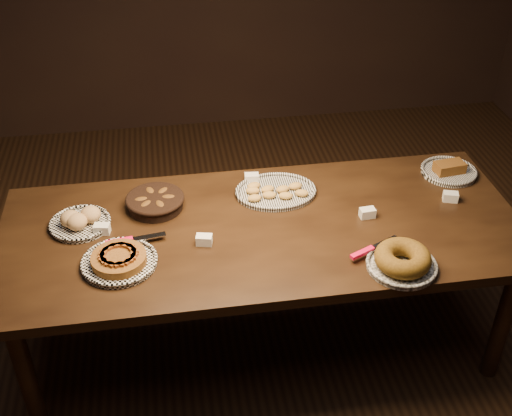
{
  "coord_description": "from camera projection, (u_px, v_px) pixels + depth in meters",
  "views": [
    {
      "loc": [
        -0.4,
        -2.32,
        2.51
      ],
      "look_at": [
        -0.03,
        0.05,
        0.82
      ],
      "focal_mm": 45.0,
      "sensor_mm": 36.0,
      "label": 1
    }
  ],
  "objects": [
    {
      "name": "bread_roll_plate",
      "position": [
        80.0,
        221.0,
        2.92
      ],
      "size": [
        0.28,
        0.28,
        0.09
      ],
      "rotation": [
        0.0,
        0.0,
        0.14
      ],
      "color": "white",
      "rests_on": "buffet_table"
    },
    {
      "name": "loaf_plate",
      "position": [
        449.0,
        170.0,
        3.3
      ],
      "size": [
        0.29,
        0.29,
        0.07
      ],
      "rotation": [
        0.0,
        0.0,
        0.13
      ],
      "color": "black",
      "rests_on": "buffet_table"
    },
    {
      "name": "tent_cards",
      "position": [
        278.0,
        210.0,
        3.0
      ],
      "size": [
        1.73,
        0.52,
        0.04
      ],
      "color": "white",
      "rests_on": "buffet_table"
    },
    {
      "name": "madeleine_platter",
      "position": [
        275.0,
        191.0,
        3.14
      ],
      "size": [
        0.39,
        0.32,
        0.05
      ],
      "rotation": [
        0.0,
        0.0,
        0.3
      ],
      "color": "black",
      "rests_on": "buffet_table"
    },
    {
      "name": "buffet_table",
      "position": [
        263.0,
        239.0,
        2.98
      ],
      "size": [
        2.4,
        1.0,
        0.75
      ],
      "color": "black",
      "rests_on": "ground"
    },
    {
      "name": "croissant_basket",
      "position": [
        155.0,
        201.0,
        3.04
      ],
      "size": [
        0.3,
        0.3,
        0.07
      ],
      "rotation": [
        0.0,
        0.0,
        -0.16
      ],
      "color": "black",
      "rests_on": "buffet_table"
    },
    {
      "name": "bundt_cake_plate",
      "position": [
        402.0,
        260.0,
        2.68
      ],
      "size": [
        0.36,
        0.34,
        0.09
      ],
      "rotation": [
        0.0,
        0.0,
        -0.4
      ],
      "color": "black",
      "rests_on": "buffet_table"
    },
    {
      "name": "apple_tart_plate",
      "position": [
        119.0,
        260.0,
        2.71
      ],
      "size": [
        0.37,
        0.33,
        0.06
      ],
      "rotation": [
        0.0,
        0.0,
        -0.06
      ],
      "color": "white",
      "rests_on": "buffet_table"
    },
    {
      "name": "ground",
      "position": [
        262.0,
        340.0,
        3.37
      ],
      "size": [
        5.0,
        5.0,
        0.0
      ],
      "primitive_type": "plane",
      "color": "black",
      "rests_on": "ground"
    }
  ]
}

